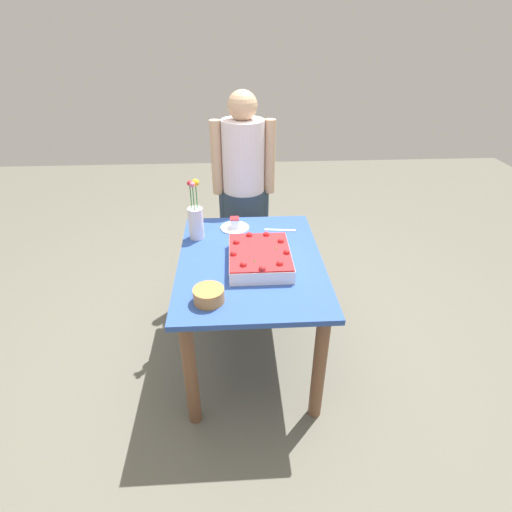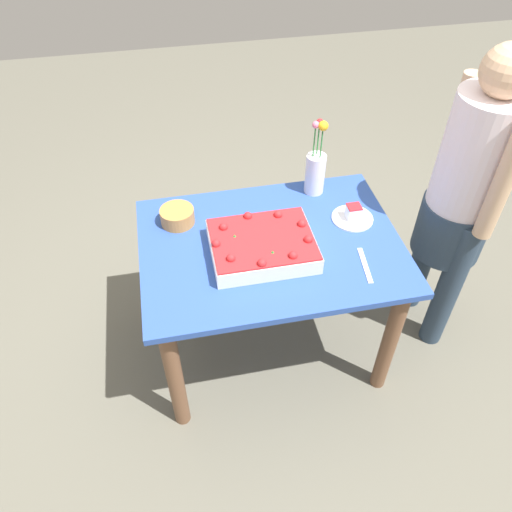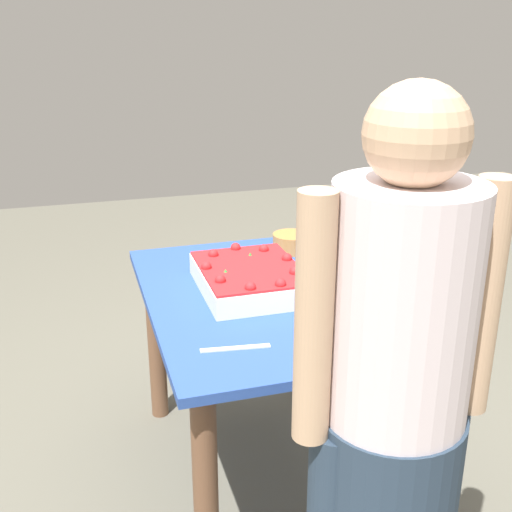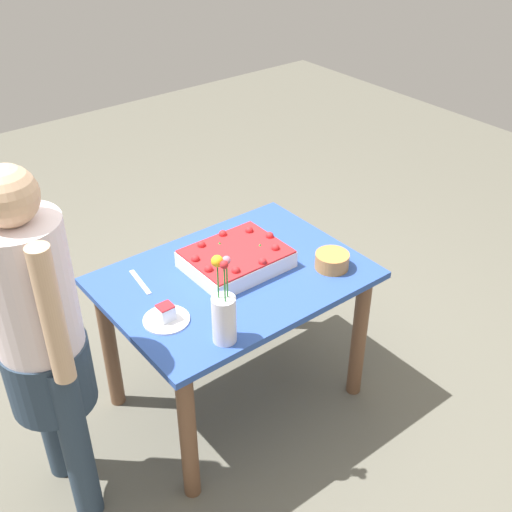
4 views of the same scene
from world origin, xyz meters
TOP-DOWN VIEW (x-y plane):
  - ground_plane at (0.00, 0.00)m, footprint 8.00×8.00m
  - dining_table at (0.00, 0.00)m, footprint 1.10×0.81m
  - sheet_cake at (0.05, 0.05)m, footprint 0.42×0.33m
  - serving_plate_with_slice at (-0.39, -0.08)m, footprint 0.18×0.18m
  - cake_knife at (-0.34, 0.20)m, footprint 0.04×0.20m
  - flower_vase at (-0.28, -0.32)m, footprint 0.09×0.09m
  - fruit_bowl at (0.37, -0.22)m, footprint 0.15×0.15m
  - person_standing at (-0.85, -0.01)m, footprint 0.31×0.45m

SIDE VIEW (x-z plane):
  - ground_plane at x=0.00m, z-range 0.00..0.00m
  - dining_table at x=0.00m, z-range 0.22..0.94m
  - cake_knife at x=-0.34m, z-range 0.72..0.72m
  - serving_plate_with_slice at x=-0.39m, z-range 0.70..0.78m
  - fruit_bowl at x=0.37m, z-range 0.72..0.79m
  - sheet_cake at x=0.05m, z-range 0.71..0.82m
  - flower_vase at x=-0.28m, z-range 0.65..1.03m
  - person_standing at x=-0.85m, z-range 0.11..1.60m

